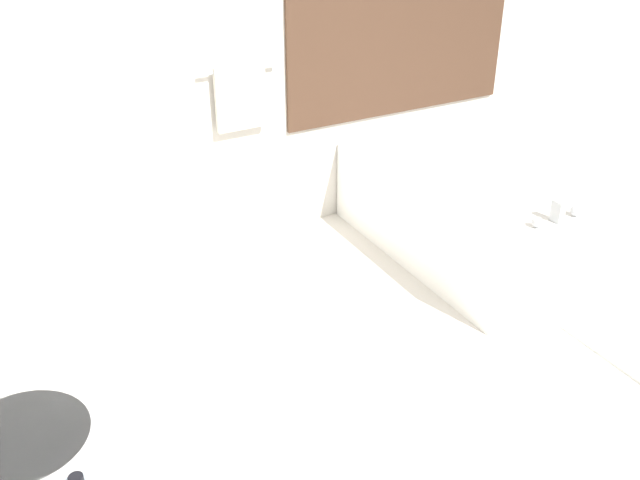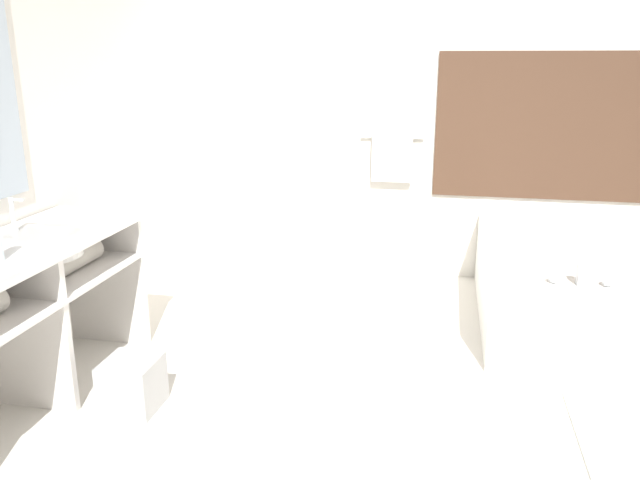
% 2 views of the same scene
% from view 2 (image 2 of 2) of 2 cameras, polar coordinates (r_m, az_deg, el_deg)
% --- Properties ---
extents(ground_plane, '(16.00, 16.00, 0.00)m').
position_cam_2_polar(ground_plane, '(3.28, 7.95, -15.65)').
color(ground_plane, silver).
rests_on(ground_plane, ground).
extents(wall_back_with_blinds, '(7.40, 0.13, 2.70)m').
position_cam_2_polar(wall_back_with_blinds, '(5.03, 10.63, 11.60)').
color(wall_back_with_blinds, white).
rests_on(wall_back_with_blinds, ground_plane).
extents(vanity_counter, '(0.57, 1.63, 0.86)m').
position_cam_2_polar(vanity_counter, '(3.42, -25.63, -3.93)').
color(vanity_counter, white).
rests_on(vanity_counter, ground_plane).
extents(sink_faucet, '(0.09, 0.04, 0.18)m').
position_cam_2_polar(sink_faucet, '(3.60, -26.23, 2.07)').
color(sink_faucet, silver).
rests_on(sink_faucet, vanity_counter).
extents(bathtub, '(0.95, 1.65, 0.65)m').
position_cam_2_polar(bathtub, '(4.46, 20.66, -3.59)').
color(bathtub, white).
rests_on(bathtub, ground_plane).
extents(waste_bin, '(0.27, 0.27, 0.27)m').
position_cam_2_polar(waste_bin, '(3.39, -16.79, -12.52)').
color(waste_bin, '#B2B2B2').
rests_on(waste_bin, ground_plane).
extents(bath_mat, '(0.51, 0.84, 0.02)m').
position_cam_2_polar(bath_mat, '(3.41, 26.64, -15.86)').
color(bath_mat, white).
rests_on(bath_mat, ground_plane).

